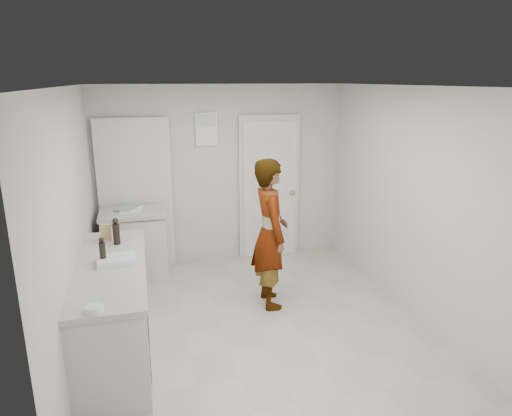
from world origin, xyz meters
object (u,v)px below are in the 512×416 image
object	(u,v)px
person	(270,234)
oil_cruet_b	(103,251)
oil_cruet_a	(116,232)
egg_bowl	(94,309)
cake_mix_box	(106,233)
baking_dish	(116,260)
spice_jar	(116,241)

from	to	relation	value
person	oil_cruet_b	bearing A→B (deg)	109.84
person	oil_cruet_b	distance (m)	1.88
oil_cruet_a	egg_bowl	xyz separation A→B (m)	(-0.11, -1.44, -0.11)
cake_mix_box	baking_dish	distance (m)	0.67
person	oil_cruet_b	world-z (taller)	person
egg_bowl	person	bearing A→B (deg)	40.56
oil_cruet_a	oil_cruet_b	world-z (taller)	oil_cruet_a
oil_cruet_b	baking_dish	xyz separation A→B (m)	(0.11, -0.01, -0.10)
person	cake_mix_box	distance (m)	1.78
spice_jar	oil_cruet_b	bearing A→B (deg)	-100.65
cake_mix_box	oil_cruet_a	bearing A→B (deg)	-46.43
egg_bowl	oil_cruet_b	bearing A→B (deg)	89.33
cake_mix_box	oil_cruet_a	xyz separation A→B (m)	(0.11, -0.13, 0.04)
oil_cruet_a	egg_bowl	size ratio (longest dim) A/B	2.19
spice_jar	oil_cruet_a	bearing A→B (deg)	56.98
cake_mix_box	oil_cruet_b	bearing A→B (deg)	-86.74
spice_jar	oil_cruet_b	world-z (taller)	oil_cruet_b
spice_jar	egg_bowl	size ratio (longest dim) A/B	0.58
person	baking_dish	distance (m)	1.76
oil_cruet_a	baking_dish	size ratio (longest dim) A/B	0.77
person	oil_cruet_a	distance (m)	1.68
spice_jar	oil_cruet_a	distance (m)	0.10
oil_cruet_a	baking_dish	bearing A→B (deg)	-88.72
cake_mix_box	spice_jar	bearing A→B (deg)	-49.76
cake_mix_box	egg_bowl	xyz separation A→B (m)	(-0.00, -1.57, -0.07)
egg_bowl	cake_mix_box	bearing A→B (deg)	89.94
oil_cruet_b	oil_cruet_a	bearing A→B (deg)	78.93
cake_mix_box	oil_cruet_b	xyz separation A→B (m)	(0.01, -0.65, 0.03)
baking_dish	egg_bowl	bearing A→B (deg)	-97.74
spice_jar	baking_dish	world-z (taller)	spice_jar
person	oil_cruet_a	size ratio (longest dim) A/B	6.19
cake_mix_box	spice_jar	world-z (taller)	cake_mix_box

